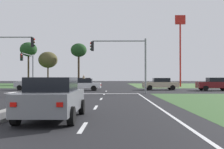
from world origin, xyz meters
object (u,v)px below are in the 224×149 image
object	(u,v)px
pedestrian_at_median	(84,80)
car_grey_third	(53,98)
car_white_near	(83,84)
fastfood_pole_sign	(180,35)
treeline_fourth	(79,51)
treeline_third	(48,60)
treeline_second	(28,50)
car_maroon_fourth	(215,84)
traffic_signal_near_left	(9,53)
car_navy_second	(81,82)
car_beige_fifth	(160,84)
traffic_signal_far_left	(29,64)
car_red_eighth	(87,81)
car_silver_sixth	(33,84)
traffic_signal_near_right	(124,55)

from	to	relation	value
pedestrian_at_median	car_grey_third	bearing A→B (deg)	168.66
car_white_near	car_grey_third	distance (m)	23.89
fastfood_pole_sign	treeline_fourth	world-z (taller)	fastfood_pole_sign
car_white_near	treeline_fourth	distance (m)	30.15
treeline_third	treeline_second	bearing A→B (deg)	-162.47
car_maroon_fourth	traffic_signal_near_left	bearing A→B (deg)	105.77
car_navy_second	car_beige_fifth	bearing A→B (deg)	121.99
treeline_second	fastfood_pole_sign	bearing A→B (deg)	-21.29
traffic_signal_far_left	fastfood_pole_sign	distance (m)	26.43
car_red_eighth	car_navy_second	bearing A→B (deg)	89.14
car_white_near	car_silver_sixth	world-z (taller)	car_silver_sixth
car_maroon_fourth	traffic_signal_far_left	world-z (taller)	traffic_signal_far_left
treeline_third	treeline_fourth	xyz separation A→B (m)	(6.80, 0.81, 2.13)
car_navy_second	car_maroon_fourth	size ratio (longest dim) A/B	1.05
car_navy_second	treeline_third	bearing A→B (deg)	-35.39
car_grey_third	car_maroon_fourth	bearing A→B (deg)	58.54
car_navy_second	traffic_signal_far_left	distance (m)	18.67
car_grey_third	car_silver_sixth	xyz separation A→B (m)	(-8.29, 25.62, -0.01)
pedestrian_at_median	treeline_fourth	size ratio (longest dim) A/B	0.19
traffic_signal_near_right	pedestrian_at_median	distance (m)	16.32
car_maroon_fourth	treeline_third	world-z (taller)	treeline_third
treeline_second	car_red_eighth	bearing A→B (deg)	26.80
traffic_signal_far_left	treeline_fourth	distance (m)	24.97
car_white_near	traffic_signal_near_right	distance (m)	8.64
car_red_eighth	pedestrian_at_median	world-z (taller)	pedestrian_at_median
pedestrian_at_median	traffic_signal_near_right	bearing A→B (deg)	-174.64
car_navy_second	car_silver_sixth	distance (m)	20.99
car_beige_fifth	car_silver_sixth	distance (m)	16.58
car_white_near	traffic_signal_near_right	bearing A→B (deg)	-142.49
car_maroon_fourth	traffic_signal_far_left	distance (m)	24.99
fastfood_pole_sign	treeline_second	xyz separation A→B (m)	(-30.59, 11.92, -1.40)
traffic_signal_near_left	treeline_third	distance (m)	34.92
car_white_near	car_navy_second	distance (m)	22.61
car_beige_fifth	treeline_second	bearing A→B (deg)	44.96
car_navy_second	treeline_third	xyz separation A→B (m)	(-8.15, 5.79, 4.77)
car_navy_second	car_grey_third	bearing A→B (deg)	95.55
car_silver_sixth	treeline_fourth	distance (m)	28.22
traffic_signal_far_left	pedestrian_at_median	distance (m)	8.61
traffic_signal_near_left	pedestrian_at_median	xyz separation A→B (m)	(5.88, 15.04, -2.78)
car_white_near	traffic_signal_far_left	xyz separation A→B (m)	(-8.18, 4.72, 2.78)
car_maroon_fourth	treeline_fourth	size ratio (longest dim) A/B	0.45
car_white_near	pedestrian_at_median	distance (m)	8.70
car_maroon_fourth	fastfood_pole_sign	world-z (taller)	fastfood_pole_sign
traffic_signal_far_left	fastfood_pole_sign	xyz separation A→B (m)	(23.69, 10.31, 5.59)
car_beige_fifth	pedestrian_at_median	xyz separation A→B (m)	(-10.72, 6.68, 0.46)
traffic_signal_near_right	traffic_signal_near_left	bearing A→B (deg)	180.00
car_silver_sixth	traffic_signal_near_left	bearing A→B (deg)	179.79
car_white_near	treeline_second	world-z (taller)	treeline_second
car_beige_fifth	car_maroon_fourth	bearing A→B (deg)	-106.44
traffic_signal_far_left	car_red_eighth	bearing A→B (deg)	79.21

